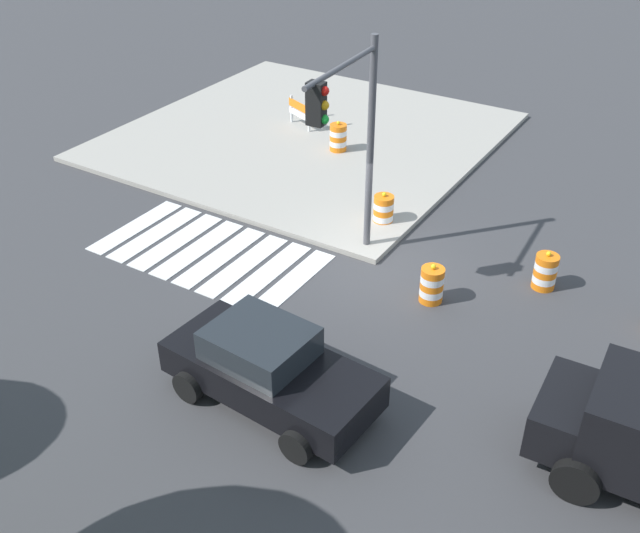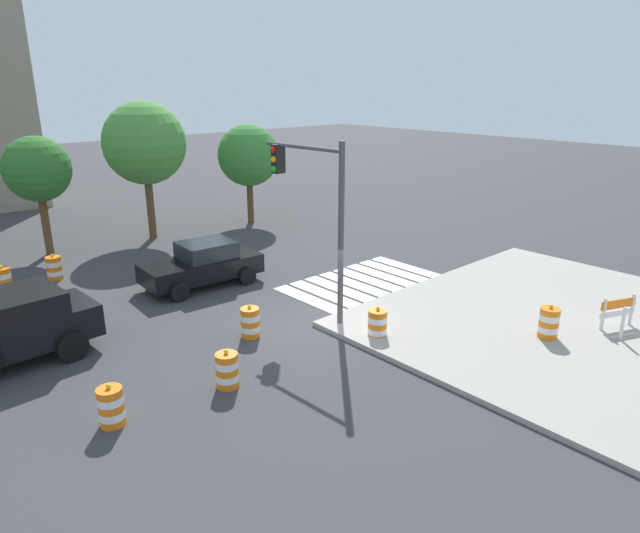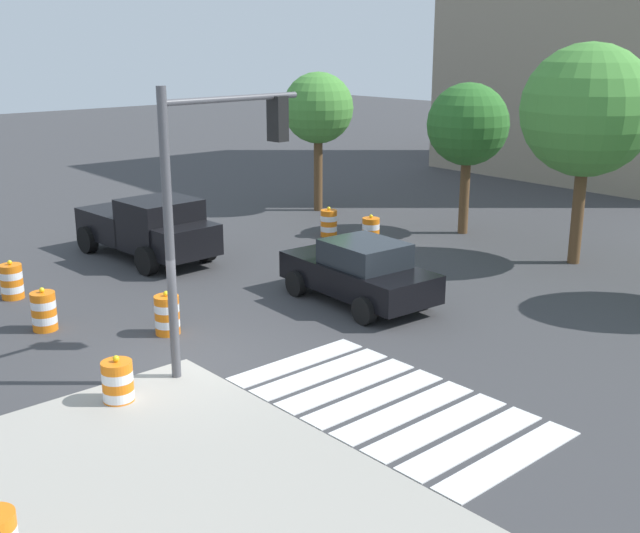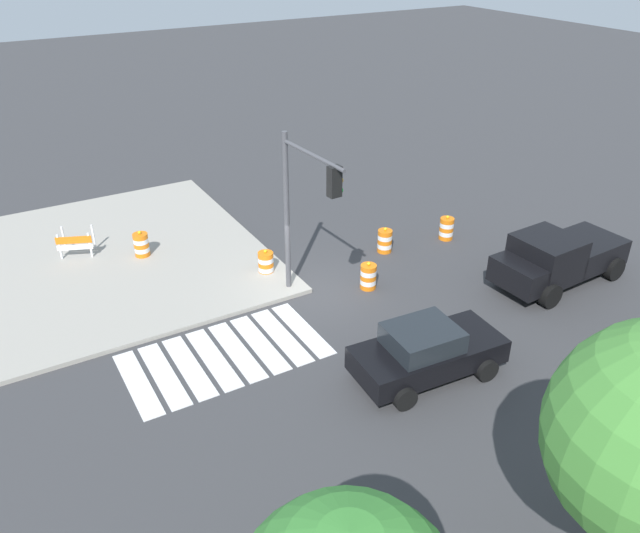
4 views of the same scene
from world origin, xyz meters
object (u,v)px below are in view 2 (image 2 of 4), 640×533
object	(u,v)px
traffic_barrel_median_near	(54,268)
street_tree_streetside_mid	(144,144)
sports_car	(203,264)
traffic_barrel_near_corner	(250,322)
traffic_barrel_median_far	(3,280)
traffic_barrel_crosswalk_end	(377,325)
traffic_barrel_lane_center	(111,407)
traffic_barrel_on_sidewalk	(549,323)
street_tree_streetside_near	(37,170)
pickup_truck	(1,331)
construction_barricade	(622,311)
traffic_barrel_far_curb	(227,370)
street_tree_corner_lot	(249,156)
traffic_light_pole	(313,197)

from	to	relation	value
traffic_barrel_median_near	street_tree_streetside_mid	size ratio (longest dim) A/B	0.16
sports_car	traffic_barrel_near_corner	size ratio (longest dim) A/B	4.33
traffic_barrel_near_corner	traffic_barrel_median_far	world-z (taller)	same
traffic_barrel_crosswalk_end	traffic_barrel_median_far	bearing A→B (deg)	121.39
sports_car	traffic_barrel_lane_center	world-z (taller)	sports_car
sports_car	traffic_barrel_on_sidewalk	bearing A→B (deg)	-65.84
street_tree_streetside_near	traffic_barrel_crosswalk_end	bearing A→B (deg)	-74.27
traffic_barrel_near_corner	traffic_barrel_lane_center	bearing A→B (deg)	-161.48
street_tree_streetside_near	traffic_barrel_on_sidewalk	bearing A→B (deg)	-67.37
pickup_truck	construction_barricade	bearing A→B (deg)	-35.89
traffic_barrel_far_curb	construction_barricade	bearing A→B (deg)	-26.96
traffic_barrel_on_sidewalk	construction_barricade	bearing A→B (deg)	-28.99
traffic_barrel_crosswalk_end	street_tree_streetside_near	bearing A→B (deg)	105.73
street_tree_corner_lot	traffic_barrel_lane_center	bearing A→B (deg)	-134.92
traffic_barrel_lane_center	street_tree_streetside_near	size ratio (longest dim) A/B	0.20
traffic_barrel_median_far	street_tree_streetside_mid	xyz separation A→B (m)	(7.34, 3.23, 4.03)
traffic_barrel_median_far	traffic_barrel_lane_center	world-z (taller)	same
pickup_truck	traffic_barrel_near_corner	bearing A→B (deg)	-27.01
traffic_barrel_on_sidewalk	traffic_light_pole	distance (m)	7.79
sports_car	construction_barricade	xyz separation A→B (m)	(7.02, -12.08, -0.09)
traffic_light_pole	street_tree_corner_lot	bearing A→B (deg)	63.31
traffic_barrel_median_far	traffic_light_pole	world-z (taller)	traffic_light_pole
traffic_barrel_median_near	street_tree_streetside_near	distance (m)	4.91
traffic_barrel_on_sidewalk	traffic_barrel_far_curb	bearing A→B (deg)	153.57
pickup_truck	traffic_light_pole	xyz separation A→B (m)	(8.23, -3.13, 2.94)
traffic_barrel_crosswalk_end	street_tree_streetside_mid	distance (m)	15.36
street_tree_streetside_near	sports_car	bearing A→B (deg)	-69.54
traffic_barrel_crosswalk_end	traffic_barrel_lane_center	size ratio (longest dim) A/B	1.00
traffic_barrel_far_curb	construction_barricade	world-z (taller)	construction_barricade
pickup_truck	traffic_barrel_on_sidewalk	distance (m)	15.08
traffic_barrel_on_sidewalk	traffic_light_pole	world-z (taller)	traffic_light_pole
traffic_barrel_crosswalk_end	sports_car	bearing A→B (deg)	100.44
traffic_barrel_crosswalk_end	traffic_barrel_lane_center	xyz separation A→B (m)	(-7.56, 0.99, 0.00)
pickup_truck	traffic_barrel_median_near	bearing A→B (deg)	62.17
traffic_barrel_crosswalk_end	traffic_barrel_far_curb	xyz separation A→B (m)	(-4.77, 0.66, 0.00)
sports_car	street_tree_corner_lot	xyz separation A→B (m)	(6.96, 6.75, 2.73)
construction_barricade	street_tree_streetside_mid	xyz separation A→B (m)	(-5.38, 19.46, 3.76)
traffic_barrel_far_curb	street_tree_corner_lot	bearing A→B (deg)	52.54
traffic_barrel_crosswalk_end	traffic_light_pole	bearing A→B (deg)	96.72
pickup_truck	traffic_barrel_crosswalk_end	xyz separation A→B (m)	(8.52, -5.61, -0.52)
street_tree_streetside_mid	traffic_light_pole	bearing A→B (deg)	-92.61
street_tree_corner_lot	traffic_barrel_near_corner	bearing A→B (deg)	-125.58
traffic_barrel_lane_center	traffic_barrel_on_sidewalk	bearing A→B (deg)	-21.90
traffic_barrel_on_sidewalk	traffic_light_pole	xyz separation A→B (m)	(-3.81, 5.94, 3.31)
sports_car	street_tree_streetside_near	distance (m)	8.93
traffic_barrel_on_sidewalk	traffic_barrel_crosswalk_end	bearing A→B (deg)	135.47
pickup_truck	traffic_barrel_crosswalk_end	bearing A→B (deg)	-33.38
construction_barricade	traffic_barrel_near_corner	bearing A→B (deg)	138.86
traffic_barrel_on_sidewalk	traffic_light_pole	size ratio (longest dim) A/B	0.19
traffic_barrel_crosswalk_end	traffic_barrel_on_sidewalk	xyz separation A→B (m)	(3.52, -3.46, 0.15)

